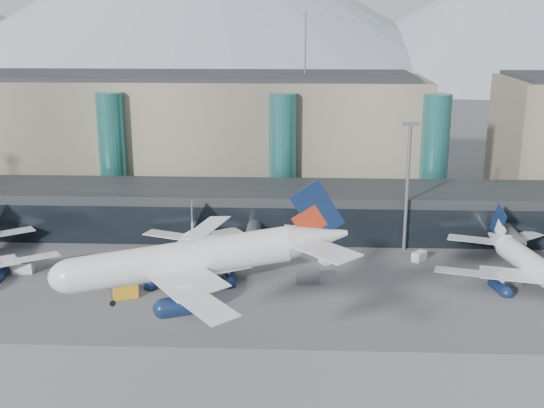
{
  "coord_description": "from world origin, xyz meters",
  "views": [
    {
      "loc": [
        9.12,
        -81.52,
        45.84
      ],
      "look_at": [
        4.29,
        32.0,
        13.69
      ],
      "focal_mm": 45.0,
      "sensor_mm": 36.0,
      "label": 1
    }
  ],
  "objects_px": {
    "lightmast_mid": "(408,180)",
    "veh_b": "(131,261)",
    "hero_jet": "(211,247)",
    "veh_a": "(23,267)",
    "jet_parked_right": "(530,257)",
    "veh_g": "(325,259)",
    "jet_parked_mid": "(191,252)",
    "veh_c": "(308,277)",
    "veh_d": "(419,256)",
    "veh_h": "(126,291)"
  },
  "relations": [
    {
      "from": "veh_c",
      "to": "veh_d",
      "type": "bearing_deg",
      "value": 24.29
    },
    {
      "from": "veh_g",
      "to": "jet_parked_mid",
      "type": "bearing_deg",
      "value": -97.99
    },
    {
      "from": "veh_d",
      "to": "veh_c",
      "type": "bearing_deg",
      "value": 159.32
    },
    {
      "from": "veh_a",
      "to": "jet_parked_right",
      "type": "bearing_deg",
      "value": -4.61
    },
    {
      "from": "jet_parked_right",
      "to": "jet_parked_mid",
      "type": "bearing_deg",
      "value": 79.59
    },
    {
      "from": "veh_b",
      "to": "veh_h",
      "type": "xyz_separation_m",
      "value": [
        2.67,
        -14.7,
        0.33
      ]
    },
    {
      "from": "lightmast_mid",
      "to": "veh_c",
      "type": "bearing_deg",
      "value": -136.97
    },
    {
      "from": "veh_a",
      "to": "veh_h",
      "type": "height_order",
      "value": "veh_h"
    },
    {
      "from": "lightmast_mid",
      "to": "veh_c",
      "type": "distance_m",
      "value": 29.64
    },
    {
      "from": "hero_jet",
      "to": "jet_parked_right",
      "type": "xyz_separation_m",
      "value": [
        50.6,
        40.07,
        -15.17
      ]
    },
    {
      "from": "jet_parked_mid",
      "to": "veh_b",
      "type": "bearing_deg",
      "value": 62.45
    },
    {
      "from": "hero_jet",
      "to": "veh_b",
      "type": "height_order",
      "value": "hero_jet"
    },
    {
      "from": "veh_b",
      "to": "veh_d",
      "type": "relative_size",
      "value": 0.87
    },
    {
      "from": "jet_parked_right",
      "to": "veh_c",
      "type": "xyz_separation_m",
      "value": [
        -38.92,
        -2.54,
        -3.34
      ]
    },
    {
      "from": "veh_h",
      "to": "veh_c",
      "type": "bearing_deg",
      "value": -7.04
    },
    {
      "from": "veh_b",
      "to": "veh_g",
      "type": "bearing_deg",
      "value": -71.2
    },
    {
      "from": "veh_a",
      "to": "veh_c",
      "type": "height_order",
      "value": "veh_c"
    },
    {
      "from": "lightmast_mid",
      "to": "veh_b",
      "type": "relative_size",
      "value": 9.66
    },
    {
      "from": "jet_parked_right",
      "to": "veh_h",
      "type": "relative_size",
      "value": 9.23
    },
    {
      "from": "lightmast_mid",
      "to": "jet_parked_mid",
      "type": "height_order",
      "value": "lightmast_mid"
    },
    {
      "from": "lightmast_mid",
      "to": "veh_b",
      "type": "bearing_deg",
      "value": -168.1
    },
    {
      "from": "hero_jet",
      "to": "veh_d",
      "type": "bearing_deg",
      "value": 48.64
    },
    {
      "from": "lightmast_mid",
      "to": "veh_a",
      "type": "distance_m",
      "value": 73.97
    },
    {
      "from": "veh_g",
      "to": "hero_jet",
      "type": "bearing_deg",
      "value": -42.2
    },
    {
      "from": "veh_g",
      "to": "lightmast_mid",
      "type": "bearing_deg",
      "value": 92.7
    },
    {
      "from": "veh_a",
      "to": "veh_h",
      "type": "xyz_separation_m",
      "value": [
        21.39,
        -10.2,
        0.1
      ]
    },
    {
      "from": "veh_c",
      "to": "veh_d",
      "type": "height_order",
      "value": "veh_c"
    },
    {
      "from": "veh_c",
      "to": "veh_g",
      "type": "height_order",
      "value": "veh_c"
    },
    {
      "from": "hero_jet",
      "to": "veh_g",
      "type": "bearing_deg",
      "value": 64.82
    },
    {
      "from": "hero_jet",
      "to": "veh_c",
      "type": "bearing_deg",
      "value": 65.13
    },
    {
      "from": "lightmast_mid",
      "to": "jet_parked_mid",
      "type": "distance_m",
      "value": 44.33
    },
    {
      "from": "lightmast_mid",
      "to": "jet_parked_right",
      "type": "distance_m",
      "value": 26.89
    },
    {
      "from": "lightmast_mid",
      "to": "hero_jet",
      "type": "height_order",
      "value": "hero_jet"
    },
    {
      "from": "lightmast_mid",
      "to": "hero_jet",
      "type": "distance_m",
      "value": 63.9
    },
    {
      "from": "veh_c",
      "to": "lightmast_mid",
      "type": "bearing_deg",
      "value": 38.19
    },
    {
      "from": "jet_parked_right",
      "to": "veh_c",
      "type": "relative_size",
      "value": 9.03
    },
    {
      "from": "lightmast_mid",
      "to": "veh_d",
      "type": "distance_m",
      "value": 15.02
    },
    {
      "from": "veh_d",
      "to": "veh_h",
      "type": "distance_m",
      "value": 55.27
    },
    {
      "from": "veh_d",
      "to": "veh_g",
      "type": "distance_m",
      "value": 18.18
    },
    {
      "from": "lightmast_mid",
      "to": "veh_g",
      "type": "bearing_deg",
      "value": -152.68
    },
    {
      "from": "jet_parked_mid",
      "to": "veh_c",
      "type": "bearing_deg",
      "value": -103.98
    },
    {
      "from": "jet_parked_mid",
      "to": "veh_g",
      "type": "xyz_separation_m",
      "value": [
        24.27,
        7.25,
        -3.69
      ]
    },
    {
      "from": "veh_b",
      "to": "veh_g",
      "type": "height_order",
      "value": "veh_b"
    },
    {
      "from": "lightmast_mid",
      "to": "veh_d",
      "type": "height_order",
      "value": "lightmast_mid"
    },
    {
      "from": "jet_parked_right",
      "to": "veh_b",
      "type": "distance_m",
      "value": 72.14
    },
    {
      "from": "jet_parked_right",
      "to": "veh_b",
      "type": "bearing_deg",
      "value": 76.01
    },
    {
      "from": "veh_d",
      "to": "veh_h",
      "type": "xyz_separation_m",
      "value": [
        -51.7,
        -19.56,
        0.22
      ]
    },
    {
      "from": "lightmast_mid",
      "to": "veh_d",
      "type": "relative_size",
      "value": 8.37
    },
    {
      "from": "jet_parked_right",
      "to": "veh_d",
      "type": "height_order",
      "value": "jet_parked_right"
    },
    {
      "from": "veh_b",
      "to": "lightmast_mid",
      "type": "bearing_deg",
      "value": -63.63
    }
  ]
}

